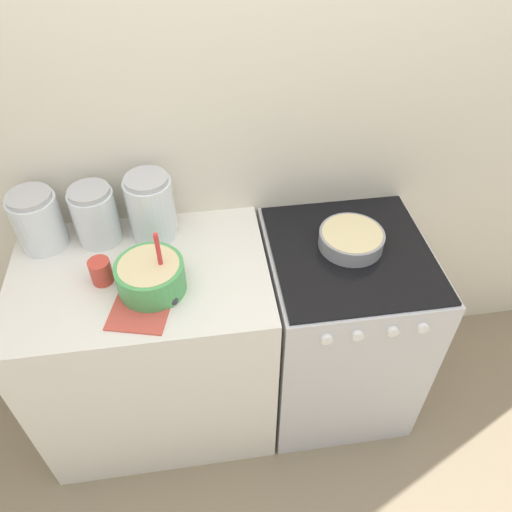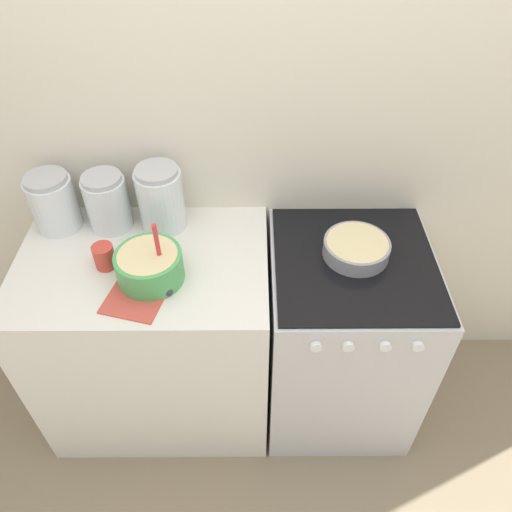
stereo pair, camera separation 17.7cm
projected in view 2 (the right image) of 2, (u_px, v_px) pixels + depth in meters
The scene contains 12 objects.
ground_plane at pixel (266, 457), 2.23m from camera, with size 12.00×12.00×0.00m, color gray.
wall_back at pixel (267, 143), 1.88m from camera, with size 4.86×0.05×2.40m.
countertop_cabinet at pixel (157, 337), 2.14m from camera, with size 0.93×0.64×0.91m.
stove at pixel (341, 337), 2.14m from camera, with size 0.62×0.65×0.91m.
mixing_bowl at pixel (149, 265), 1.72m from camera, with size 0.23×0.23×0.24m.
baking_pan at pixel (356, 248), 1.83m from camera, with size 0.24×0.24×0.06m.
storage_jar_left at pixel (54, 205), 1.91m from camera, with size 0.17×0.17×0.23m.
storage_jar_middle at pixel (108, 205), 1.91m from camera, with size 0.16×0.16×0.23m.
storage_jar_right at pixel (161, 202), 1.90m from camera, with size 0.18×0.18×0.26m.
tin_can at pixel (104, 256), 1.78m from camera, with size 0.08×0.08×0.09m.
recipe_page at pixel (142, 287), 1.73m from camera, with size 0.26×0.33×0.01m.
measuring_spoon at pixel (164, 292), 1.69m from camera, with size 0.12×0.04×0.04m.
Camera 2 is at (-0.05, -0.99, 2.19)m, focal length 35.00 mm.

